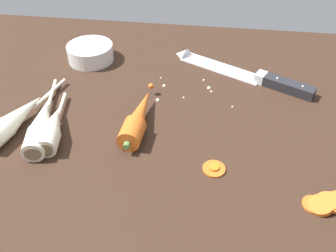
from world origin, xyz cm
name	(u,v)px	position (x,y,z in cm)	size (l,w,h in cm)	color
ground_plane	(169,133)	(0.00, 0.00, -2.00)	(120.00, 90.00, 4.00)	#332116
chefs_knife	(237,71)	(13.10, 20.47, 0.65)	(32.54, 18.57, 4.18)	silver
whole_carrot	(138,118)	(-5.83, -1.06, 2.10)	(5.00, 19.70, 4.20)	#D6601E
parsnip_front	(41,125)	(-23.28, -5.29, 1.98)	(7.53, 23.93, 4.00)	silver
parsnip_mid_left	(15,119)	(-28.79, -4.55, 1.98)	(8.00, 23.61, 4.00)	silver
parsnip_mid_right	(52,128)	(-20.92, -5.98, 1.98)	(5.75, 17.97, 4.00)	silver
carrot_slice_stack	(328,203)	(26.20, -15.73, 0.84)	(7.33, 4.37, 2.64)	#D6601E
carrot_slice_stray_near	(214,168)	(8.95, -10.43, 0.36)	(3.88, 3.88, 0.70)	#D6601E
prep_bowl	(90,52)	(-22.28, 22.12, 2.15)	(11.00, 11.00, 4.00)	white
mince_crumbs	(183,90)	(1.52, 11.67, 0.38)	(16.69, 9.70, 0.86)	beige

